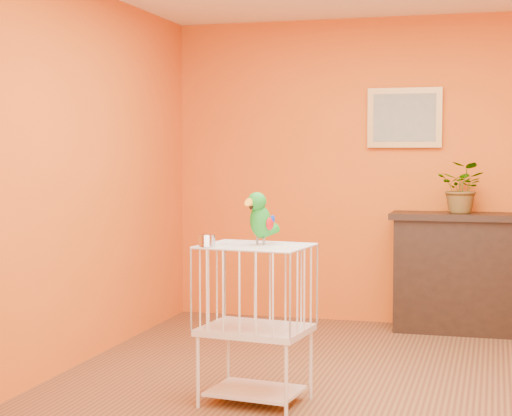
% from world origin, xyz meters
% --- Properties ---
extents(ground, '(4.50, 4.50, 0.00)m').
position_xyz_m(ground, '(0.00, 0.00, 0.00)').
color(ground, brown).
rests_on(ground, ground).
extents(room_shell, '(4.50, 4.50, 4.50)m').
position_xyz_m(room_shell, '(0.00, 0.00, 1.58)').
color(room_shell, '#E05B15').
rests_on(room_shell, ground).
extents(console_cabinet, '(1.30, 0.47, 0.97)m').
position_xyz_m(console_cabinet, '(0.57, 2.02, 0.49)').
color(console_cabinet, black).
rests_on(console_cabinet, ground).
extents(potted_plant, '(0.48, 0.51, 0.32)m').
position_xyz_m(potted_plant, '(0.49, 2.07, 1.13)').
color(potted_plant, '#26722D').
rests_on(potted_plant, console_cabinet).
extents(framed_picture, '(0.62, 0.04, 0.50)m').
position_xyz_m(framed_picture, '(0.00, 2.22, 1.75)').
color(framed_picture, '#AE7D3E').
rests_on(framed_picture, room_shell).
extents(birdcage, '(0.65, 0.53, 0.92)m').
position_xyz_m(birdcage, '(-0.58, -0.35, 0.48)').
color(birdcage, silver).
rests_on(birdcage, ground).
extents(feed_cup, '(0.09, 0.09, 0.07)m').
position_xyz_m(feed_cup, '(-0.82, -0.50, 0.96)').
color(feed_cup, silver).
rests_on(feed_cup, birdcage).
extents(parrot, '(0.18, 0.27, 0.31)m').
position_xyz_m(parrot, '(-0.56, -0.31, 1.08)').
color(parrot, '#59544C').
rests_on(parrot, birdcage).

